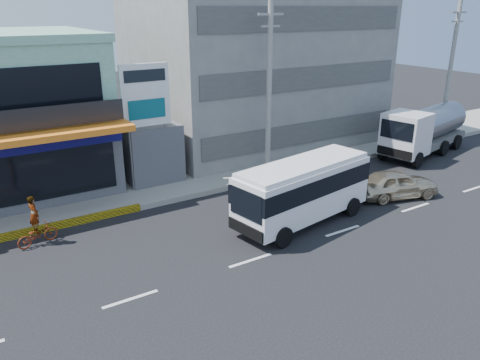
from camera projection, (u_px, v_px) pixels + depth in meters
name	position (u px, v px, depth m)	size (l,w,h in m)	color
ground	(251.00, 261.00, 18.76)	(120.00, 120.00, 0.00)	black
sidewalk	(234.00, 170.00, 28.75)	(70.00, 5.00, 0.30)	gray
concrete_building	(254.00, 45.00, 33.21)	(16.00, 12.00, 14.00)	gray
gap_structure	(140.00, 147.00, 27.70)	(3.00, 6.00, 3.50)	#48474D
satellite_dish	(144.00, 120.00, 26.27)	(1.50, 1.50, 0.15)	slate
billboard	(146.00, 102.00, 24.12)	(2.60, 0.18, 6.90)	gray
utility_pole_near	(269.00, 92.00, 25.83)	(1.60, 0.30, 10.00)	#999993
utility_pole_far	(450.00, 72.00, 33.76)	(1.60, 0.30, 10.00)	#999993
minibus	(303.00, 187.00, 21.50)	(7.39, 3.41, 2.98)	white
sedan	(396.00, 184.00, 24.74)	(1.79, 4.46, 1.52)	#C5B596
tanker_truck	(424.00, 130.00, 31.66)	(8.57, 4.11, 3.25)	silver
motorcycle_rider	(36.00, 229.00, 19.80)	(1.84, 1.04, 2.23)	#5F200D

